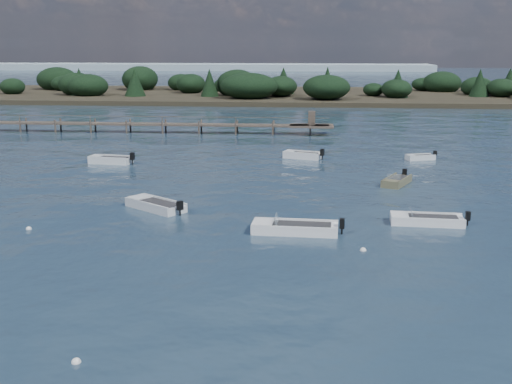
# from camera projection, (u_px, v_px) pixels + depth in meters

# --- Properties ---
(ground) EXTENTS (400.00, 400.00, 0.00)m
(ground) POSITION_uv_depth(u_px,v_px,m) (282.00, 122.00, 85.64)
(ground) COLOR #182838
(ground) RESTS_ON ground
(tender_far_grey) EXTENTS (4.13, 1.99, 1.31)m
(tender_far_grey) POSITION_uv_depth(u_px,v_px,m) (111.00, 161.00, 55.91)
(tender_far_grey) COLOR silver
(tender_far_grey) RESTS_ON ground
(dinghy_mid_white_a) EXTENTS (5.11, 2.00, 1.19)m
(dinghy_mid_white_a) POSITION_uv_depth(u_px,v_px,m) (295.00, 230.00, 35.45)
(dinghy_mid_white_a) COLOR silver
(dinghy_mid_white_a) RESTS_ON ground
(dinghy_mid_white_b) EXTENTS (4.51, 1.83, 1.11)m
(dinghy_mid_white_b) POSITION_uv_depth(u_px,v_px,m) (427.00, 222.00, 37.12)
(dinghy_mid_white_b) COLOR silver
(dinghy_mid_white_b) RESTS_ON ground
(tender_far_grey_b) EXTENTS (2.92, 1.83, 0.99)m
(tender_far_grey_b) POSITION_uv_depth(u_px,v_px,m) (420.00, 158.00, 57.64)
(tender_far_grey_b) COLOR silver
(tender_far_grey_b) RESTS_ON ground
(dinghy_extra_a) EXTENTS (2.64, 3.79, 1.13)m
(dinghy_extra_a) POSITION_uv_depth(u_px,v_px,m) (397.00, 182.00, 47.55)
(dinghy_extra_a) COLOR #726D4C
(dinghy_extra_a) RESTS_ON ground
(tender_far_white) EXTENTS (3.79, 2.34, 1.28)m
(tender_far_white) POSITION_uv_depth(u_px,v_px,m) (302.00, 157.00, 58.29)
(tender_far_white) COLOR silver
(tender_far_white) RESTS_ON ground
(dinghy_mid_grey) EXTENTS (4.32, 3.82, 1.16)m
(dinghy_mid_grey) POSITION_uv_depth(u_px,v_px,m) (156.00, 207.00, 40.45)
(dinghy_mid_grey) COLOR silver
(dinghy_mid_grey) RESTS_ON ground
(buoy_a) EXTENTS (0.32, 0.32, 0.32)m
(buoy_a) POSITION_uv_depth(u_px,v_px,m) (76.00, 362.00, 21.01)
(buoy_a) COLOR white
(buoy_a) RESTS_ON ground
(buoy_b) EXTENTS (0.32, 0.32, 0.32)m
(buoy_b) POSITION_uv_depth(u_px,v_px,m) (363.00, 251.00, 32.38)
(buoy_b) COLOR white
(buoy_b) RESTS_ON ground
(buoy_c) EXTENTS (0.32, 0.32, 0.32)m
(buoy_c) POSITION_uv_depth(u_px,v_px,m) (29.00, 229.00, 36.10)
(buoy_c) COLOR white
(buoy_c) RESTS_ON ground
(jetty) EXTENTS (64.50, 3.20, 3.40)m
(jetty) POSITION_uv_depth(u_px,v_px,m) (93.00, 124.00, 75.58)
(jetty) COLOR #4A4036
(jetty) RESTS_ON ground
(far_headland) EXTENTS (190.00, 40.00, 5.80)m
(far_headland) POSITION_uv_depth(u_px,v_px,m) (423.00, 88.00, 121.93)
(far_headland) COLOR black
(far_headland) RESTS_ON ground
(distant_haze) EXTENTS (280.00, 20.00, 2.40)m
(distant_haze) POSITION_uv_depth(u_px,v_px,m) (78.00, 70.00, 258.15)
(distant_haze) COLOR #889DA8
(distant_haze) RESTS_ON ground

